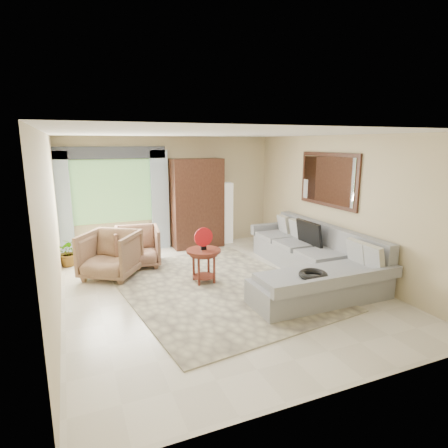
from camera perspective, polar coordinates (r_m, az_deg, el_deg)
name	(u,v)px	position (r m, az deg, el deg)	size (l,w,h in m)	color
ground	(219,289)	(6.54, -0.84, -9.82)	(6.00, 6.00, 0.00)	silver
area_rug	(215,287)	(6.60, -1.32, -9.51)	(3.00, 4.00, 0.02)	#C1BA98
sectional_sofa	(312,263)	(7.12, 13.20, -5.85)	(2.30, 3.46, 0.90)	gray
tv_screen	(309,233)	(7.54, 12.82, -1.37)	(0.06, 0.74, 0.48)	black
garden_hose	(313,275)	(5.76, 13.43, -7.51)	(0.43, 0.43, 0.09)	black
coffee_table	(204,265)	(6.71, -3.10, -6.32)	(0.61, 0.61, 0.61)	#531F16
red_disc	(203,237)	(6.56, -3.15, -2.00)	(0.34, 0.34, 0.03)	red
armchair_left	(110,255)	(7.26, -16.95, -4.48)	(0.93, 0.95, 0.87)	#876949
armchair_right	(137,247)	(7.77, -13.06, -3.39)	(0.86, 0.89, 0.81)	#8B624C
potted_plant	(69,252)	(8.24, -22.60, -3.93)	(0.53, 0.46, 0.59)	#999999
armoire	(197,203)	(8.91, -4.15, 3.16)	(1.20, 0.55, 2.10)	#321810
floor_lamp	(227,213)	(9.30, 0.43, 1.70)	(0.24, 0.24, 1.50)	silver
window	(112,191)	(8.70, -16.70, 4.78)	(1.80, 0.04, 1.40)	#669E59
curtain_left	(62,206)	(8.60, -23.49, 2.51)	(0.40, 0.08, 2.30)	#9EB7CC
curtain_right	(160,200)	(8.82, -9.74, 3.58)	(0.40, 0.08, 2.30)	#9EB7CC
valance	(110,153)	(8.57, -17.00, 10.36)	(2.40, 0.12, 0.26)	#1E232D
wall_mirror	(328,180)	(7.65, 15.57, 6.51)	(0.05, 1.70, 1.05)	black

